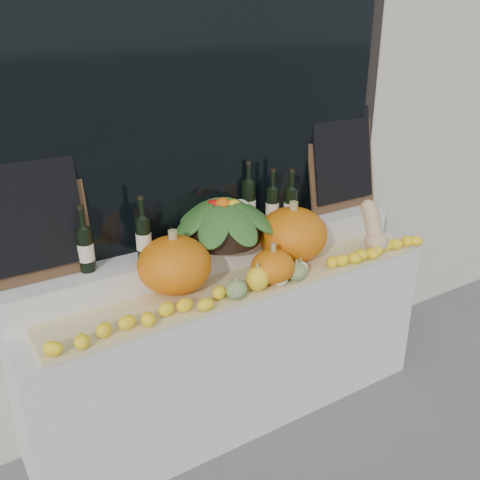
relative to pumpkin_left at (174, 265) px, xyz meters
name	(u,v)px	position (x,y,z in m)	size (l,w,h in m)	color
display_sill	(233,346)	(0.34, 0.02, -0.61)	(2.30, 0.55, 0.88)	silver
rear_tier	(218,253)	(0.34, 0.17, -0.09)	(2.30, 0.25, 0.16)	silver
straw_bedding	(245,284)	(0.34, -0.11, -0.15)	(2.10, 0.32, 0.03)	tan
pumpkin_left	(174,265)	(0.00, 0.00, 0.00)	(0.36, 0.36, 0.28)	orange
pumpkin_right	(293,234)	(0.71, -0.01, 0.01)	(0.38, 0.38, 0.30)	orange
pumpkin_center	(273,266)	(0.46, -0.18, -0.05)	(0.22, 0.22, 0.17)	orange
butternut_squash	(374,230)	(1.19, -0.16, -0.02)	(0.14, 0.20, 0.29)	tan
decorative_gourds	(269,278)	(0.41, -0.22, -0.09)	(0.52, 0.14, 0.15)	#275C1B
lemon_heap	(257,285)	(0.34, -0.22, -0.11)	(2.20, 0.16, 0.06)	yellow
produce_bowl	(223,219)	(0.37, 0.15, 0.12)	(0.61, 0.61, 0.25)	black
wine_bottle_far_left	(86,249)	(-0.37, 0.17, 0.11)	(0.08, 0.08, 0.33)	black
wine_bottle_near_left	(144,238)	(-0.09, 0.15, 0.11)	(0.08, 0.08, 0.33)	black
wine_bottle_tall	(248,204)	(0.58, 0.23, 0.14)	(0.08, 0.08, 0.39)	black
wine_bottle_near_right	(272,207)	(0.70, 0.17, 0.11)	(0.08, 0.08, 0.34)	black
wine_bottle_far_right	(290,207)	(0.79, 0.12, 0.11)	(0.08, 0.08, 0.34)	black
chalkboard_left	(30,212)	(-0.58, 0.23, 0.31)	(0.50, 0.14, 0.61)	#4C331E
chalkboard_right	(342,157)	(1.26, 0.23, 0.31)	(0.50, 0.14, 0.61)	#4C331E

